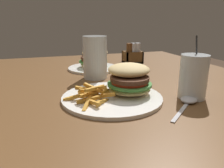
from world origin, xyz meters
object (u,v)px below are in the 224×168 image
condiment_caddy (133,55)px  meal_plate_near (121,87)px  spoon (188,100)px  beer_glass (95,58)px  juice_glass (193,78)px  meal_plate_far (94,62)px

condiment_caddy → meal_plate_near: bearing=-116.9°
spoon → condiment_caddy: 0.59m
beer_glass → spoon: 0.40m
meal_plate_near → condiment_caddy: bearing=63.1°
juice_glass → meal_plate_far: 0.51m
beer_glass → spoon: bearing=-61.9°
beer_glass → juice_glass: size_ratio=0.90×
juice_glass → meal_plate_far: (-0.19, 0.47, -0.03)m
meal_plate_near → condiment_caddy: 0.54m
meal_plate_near → juice_glass: juice_glass is taller
meal_plate_near → juice_glass: size_ratio=1.61×
beer_glass → condiment_caddy: bearing=41.9°
beer_glass → juice_glass: bearing=-54.6°
meal_plate_near → juice_glass: bearing=-17.6°
meal_plate_far → condiment_caddy: 0.25m
spoon → juice_glass: bearing=3.8°
meal_plate_near → beer_glass: 0.25m
beer_glass → condiment_caddy: 0.36m
spoon → meal_plate_far: 0.53m
meal_plate_far → condiment_caddy: size_ratio=2.21×
beer_glass → meal_plate_far: 0.16m
meal_plate_near → spoon: (0.17, -0.10, -0.03)m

